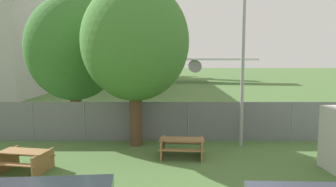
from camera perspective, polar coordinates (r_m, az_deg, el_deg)
perimeter_fence at (r=16.11m, az=3.81°, el=-4.86°), size 56.07×0.07×1.92m
airplane at (r=52.69m, az=-3.24°, el=6.63°), size 35.66×44.13×13.24m
picnic_bench_near_cabin at (r=13.62m, az=2.71°, el=-9.04°), size 1.91×1.55×0.76m
picnic_bench_open_grass at (r=13.00m, az=-23.45°, el=-10.34°), size 1.90×1.69×0.76m
tree_near_hangar at (r=15.02m, az=-5.46°, el=8.89°), size 4.87×4.87×7.47m
tree_left_of_cabin at (r=19.99m, az=-15.76°, el=7.60°), size 5.56×5.56×7.68m
light_mast at (r=15.23m, az=13.23°, el=7.85°), size 0.44×0.44×7.36m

